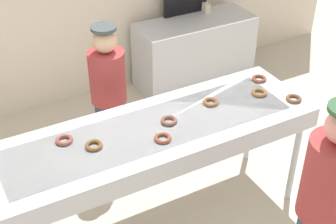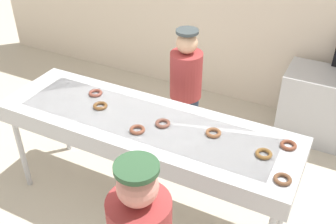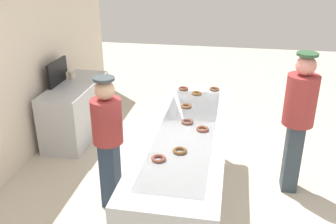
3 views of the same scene
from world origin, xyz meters
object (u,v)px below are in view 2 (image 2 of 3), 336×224
fryer_conveyor (145,129)px  chocolate_donut_3 (163,123)px  chocolate_donut_5 (213,133)px  chocolate_donut_7 (283,179)px  chocolate_donut_2 (101,106)px  worker_baker (186,90)px  chocolate_donut_0 (137,130)px  chocolate_donut_1 (264,154)px  chocolate_donut_6 (288,145)px  chocolate_donut_4 (96,93)px

fryer_conveyor → chocolate_donut_3: chocolate_donut_3 is taller
chocolate_donut_5 → chocolate_donut_7: size_ratio=1.00×
chocolate_donut_5 → chocolate_donut_7: same height
chocolate_donut_3 → chocolate_donut_2: bearing=-179.2°
worker_baker → fryer_conveyor: bearing=75.0°
chocolate_donut_7 → worker_baker: 1.67m
chocolate_donut_2 → chocolate_donut_5: same height
chocolate_donut_0 → chocolate_donut_1: size_ratio=1.00×
chocolate_donut_0 → chocolate_donut_3: bearing=50.0°
fryer_conveyor → chocolate_donut_0: size_ratio=20.64×
chocolate_donut_2 → chocolate_donut_3: size_ratio=1.00×
chocolate_donut_2 → chocolate_donut_5: bearing=4.3°
chocolate_donut_0 → chocolate_donut_6: size_ratio=1.00×
chocolate_donut_5 → worker_baker: (-0.61, 0.78, -0.17)m
chocolate_donut_0 → chocolate_donut_1: (1.04, 0.17, 0.00)m
chocolate_donut_1 → chocolate_donut_7: (0.20, -0.22, 0.00)m
chocolate_donut_1 → worker_baker: (-1.06, 0.86, -0.17)m
chocolate_donut_0 → chocolate_donut_2: (-0.49, 0.17, 0.00)m
fryer_conveyor → chocolate_donut_6: chocolate_donut_6 is taller
chocolate_donut_0 → chocolate_donut_1: same height
chocolate_donut_7 → chocolate_donut_5: bearing=155.6°
chocolate_donut_6 → chocolate_donut_1: bearing=-127.1°
chocolate_donut_2 → worker_baker: 1.00m
chocolate_donut_0 → chocolate_donut_6: (1.19, 0.37, 0.00)m
fryer_conveyor → chocolate_donut_7: (1.26, -0.21, 0.10)m
chocolate_donut_4 → chocolate_donut_6: same height
chocolate_donut_0 → chocolate_donut_2: same height
chocolate_donut_3 → chocolate_donut_6: same height
chocolate_donut_4 → chocolate_donut_7: same height
chocolate_donut_1 → chocolate_donut_6: (0.15, 0.19, 0.00)m
fryer_conveyor → chocolate_donut_5: size_ratio=20.64×
chocolate_donut_1 → chocolate_donut_3: (-0.89, 0.01, 0.00)m
chocolate_donut_4 → worker_baker: bearing=47.4°
fryer_conveyor → chocolate_donut_5: 0.63m
chocolate_donut_4 → chocolate_donut_1: bearing=-5.3°
chocolate_donut_5 → chocolate_donut_4: bearing=176.3°
chocolate_donut_0 → chocolate_donut_3: size_ratio=1.00×
chocolate_donut_0 → chocolate_donut_3: (0.15, 0.18, 0.00)m
fryer_conveyor → chocolate_donut_1: chocolate_donut_1 is taller
chocolate_donut_0 → worker_baker: (-0.02, 1.03, -0.17)m
fryer_conveyor → chocolate_donut_3: (0.17, 0.01, 0.10)m
chocolate_donut_3 → fryer_conveyor: bearing=-175.3°
chocolate_donut_2 → chocolate_donut_4: same height
fryer_conveyor → worker_baker: (0.00, 0.87, -0.06)m
chocolate_donut_1 → chocolate_donut_5: 0.46m
chocolate_donut_3 → worker_baker: worker_baker is taller
fryer_conveyor → chocolate_donut_7: bearing=-9.4°
chocolate_donut_6 → chocolate_donut_7: 0.42m
chocolate_donut_4 → chocolate_donut_5: (1.26, -0.08, 0.00)m
chocolate_donut_1 → chocolate_donut_2: size_ratio=1.00×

